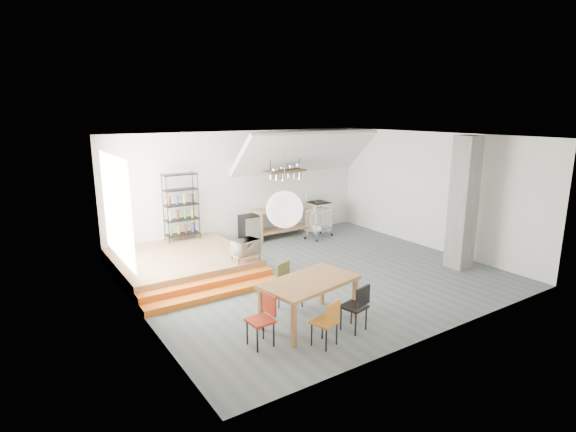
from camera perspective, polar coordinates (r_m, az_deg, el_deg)
floor at (r=10.65m, az=3.34°, el=-7.42°), size 8.00×8.00×0.00m
wall_back at (r=13.12m, az=-5.73°, el=3.71°), size 8.00×0.04×3.20m
wall_left at (r=8.50m, az=-18.74°, el=-2.15°), size 0.04×7.00×3.20m
wall_right at (r=12.96m, az=17.81°, el=3.02°), size 0.04×7.00×3.20m
ceiling at (r=9.99m, az=3.58°, el=10.03°), size 8.00×7.00×0.02m
slope_ceiling at (r=13.43m, az=2.27°, el=8.07°), size 4.40×1.44×1.32m
window_pane at (r=9.88m, az=-20.96°, el=0.95°), size 0.02×2.50×2.20m
platform at (r=11.15m, az=-13.41°, el=-5.73°), size 3.00×3.00×0.40m
step_lower at (r=9.49m, az=-9.24°, el=-9.79°), size 3.00×0.35×0.13m
step_upper at (r=9.77m, az=-10.11°, el=-8.74°), size 3.00×0.35×0.27m
concrete_column at (r=11.52m, az=21.37°, el=1.54°), size 0.50×0.50×3.20m
kitchen_counter at (r=13.56m, az=-0.83°, el=-0.12°), size 1.80×0.60×0.91m
stove at (r=14.37m, az=3.87°, el=0.03°), size 0.60×0.60×1.18m
pot_rack at (r=13.14m, az=-0.21°, el=5.45°), size 1.20×0.50×1.43m
wire_shelving at (r=12.11m, az=-13.44°, el=1.31°), size 0.88×0.38×1.80m
microwave_shelf at (r=10.37m, az=-5.37°, el=-4.85°), size 0.60×0.40×0.16m
paper_lantern at (r=7.22m, az=-0.43°, el=0.83°), size 0.60×0.60×0.60m
dining_table at (r=8.06m, az=2.74°, el=-8.73°), size 1.89×1.27×0.83m
chair_mustard at (r=7.44m, az=5.08°, el=-12.95°), size 0.45×0.45×0.80m
chair_black at (r=7.96m, az=8.81°, el=-10.98°), size 0.47×0.47×0.85m
chair_olive at (r=8.79m, az=-0.05°, el=-8.28°), size 0.52×0.52×0.89m
chair_red at (r=7.47m, az=-3.09°, el=-12.49°), size 0.41×0.41×0.86m
rolling_cart at (r=13.52m, az=3.93°, el=-0.44°), size 0.98×0.74×0.87m
mini_fridge at (r=13.11m, az=-5.00°, el=-1.64°), size 0.47×0.47×0.80m
microwave at (r=10.31m, az=-5.39°, el=-3.90°), size 0.66×0.52×0.32m
bowl at (r=13.39m, az=-1.12°, el=1.08°), size 0.26×0.26×0.05m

